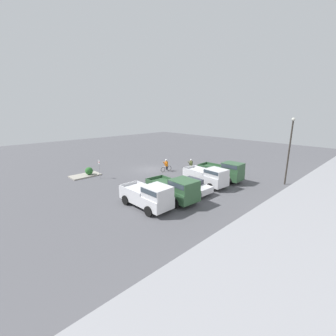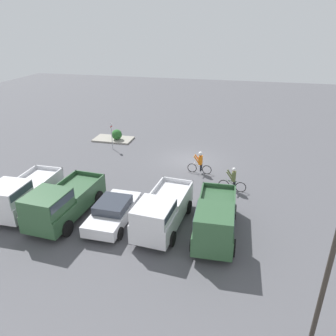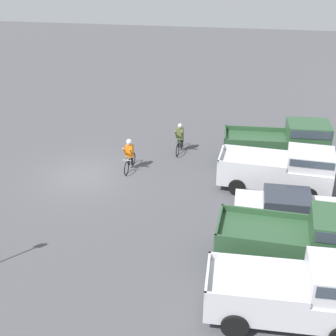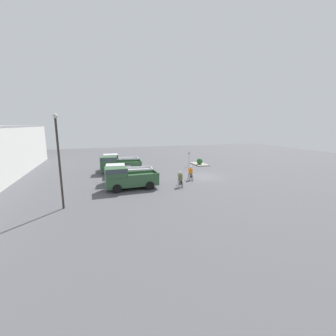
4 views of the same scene
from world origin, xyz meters
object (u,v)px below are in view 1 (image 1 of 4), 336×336
at_px(lamppost, 290,147).
at_px(pickup_truck_3, 149,196).
at_px(pickup_truck_0, 224,171).
at_px(sedan_0, 191,185).
at_px(fire_lane_sign, 99,167).
at_px(pickup_truck_1, 208,176).
at_px(pickup_truck_2, 175,189).
at_px(shrub, 89,171).
at_px(cyclist_1, 191,165).
at_px(cyclist_0, 166,165).

bearing_deg(lamppost, pickup_truck_3, -20.60).
height_order(pickup_truck_0, pickup_truck_3, pickup_truck_0).
bearing_deg(pickup_truck_0, sedan_0, -2.32).
distance_m(pickup_truck_0, fire_lane_sign, 14.88).
distance_m(sedan_0, pickup_truck_3, 5.61).
xyz_separation_m(pickup_truck_1, pickup_truck_2, (5.60, 0.52, 0.08)).
relative_size(sedan_0, pickup_truck_2, 0.77).
bearing_deg(pickup_truck_2, pickup_truck_1, -174.68).
distance_m(pickup_truck_1, shrub, 14.88).
relative_size(pickup_truck_0, pickup_truck_2, 0.96).
bearing_deg(pickup_truck_1, lamppost, 139.17).
distance_m(pickup_truck_0, sedan_0, 5.64).
bearing_deg(pickup_truck_2, fire_lane_sign, -81.78).
bearing_deg(fire_lane_sign, sedan_0, 112.58).
height_order(pickup_truck_3, cyclist_1, pickup_truck_3).
xyz_separation_m(sedan_0, cyclist_0, (-3.71, -7.56, 0.19)).
height_order(sedan_0, shrub, sedan_0).
bearing_deg(pickup_truck_0, pickup_truck_3, -0.60).
relative_size(sedan_0, lamppost, 0.59).
distance_m(pickup_truck_0, cyclist_0, 8.03).
distance_m(pickup_truck_3, cyclist_1, 13.01).
bearing_deg(pickup_truck_3, sedan_0, -178.87).
distance_m(cyclist_0, fire_lane_sign, 8.77).
height_order(pickup_truck_0, fire_lane_sign, fire_lane_sign).
bearing_deg(shrub, pickup_truck_1, 120.83).
distance_m(pickup_truck_1, sedan_0, 2.80).
bearing_deg(cyclist_0, pickup_truck_3, 39.50).
xyz_separation_m(sedan_0, cyclist_1, (-6.22, -5.32, 0.13)).
distance_m(pickup_truck_3, shrub, 12.92).
relative_size(pickup_truck_3, cyclist_0, 2.82).
xyz_separation_m(cyclist_1, fire_lane_sign, (10.68, -5.40, 0.60)).
relative_size(pickup_truck_1, cyclist_1, 2.89).
relative_size(sedan_0, cyclist_0, 2.37).
distance_m(pickup_truck_2, pickup_truck_3, 2.79).
bearing_deg(fire_lane_sign, lamppost, 130.15).
height_order(pickup_truck_3, cyclist_0, pickup_truck_3).
relative_size(pickup_truck_0, pickup_truck_1, 1.01).
xyz_separation_m(pickup_truck_0, pickup_truck_2, (8.45, 0.29, -0.02)).
xyz_separation_m(fire_lane_sign, lamppost, (-13.91, 16.48, 2.84)).
distance_m(pickup_truck_3, fire_lane_sign, 10.89).
bearing_deg(pickup_truck_1, cyclist_1, -123.05).
xyz_separation_m(pickup_truck_0, cyclist_0, (1.90, -7.79, -0.31)).
height_order(pickup_truck_1, lamppost, lamppost).
bearing_deg(cyclist_1, fire_lane_sign, -26.81).
bearing_deg(sedan_0, lamppost, 148.61).
bearing_deg(cyclist_1, pickup_truck_3, 24.67).
distance_m(pickup_truck_3, lamppost, 16.37).
bearing_deg(cyclist_0, pickup_truck_2, 50.98).
distance_m(sedan_0, fire_lane_sign, 11.63).
relative_size(cyclist_0, cyclist_1, 0.99).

